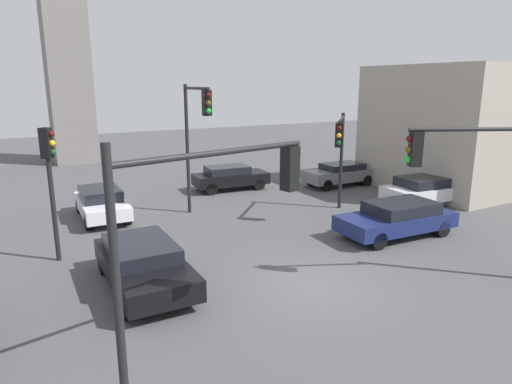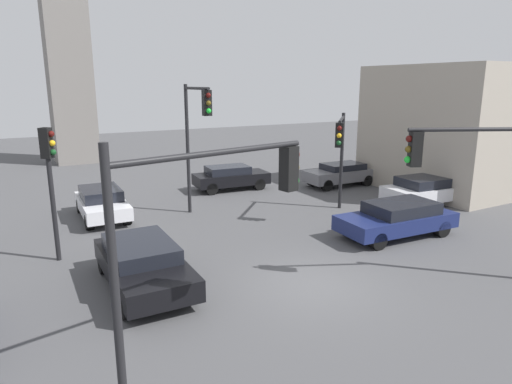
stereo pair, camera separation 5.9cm
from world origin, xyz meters
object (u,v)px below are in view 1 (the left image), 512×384
Objects in this scene: car_0 at (230,177)px; car_1 at (397,218)px; traffic_light_1 at (474,167)px; traffic_light_3 at (340,144)px; traffic_light_2 at (50,169)px; car_7 at (426,189)px; traffic_light_4 at (215,208)px; car_3 at (340,174)px; car_4 at (143,263)px; traffic_light_0 at (196,125)px; car_5 at (101,203)px.

car_0 is 10.73m from car_1.
traffic_light_3 is at bearing -73.31° from traffic_light_1.
traffic_light_2 is 17.30m from car_7.
traffic_light_2 is at bearing 93.80° from traffic_light_4.
traffic_light_3 is 7.92m from car_0.
traffic_light_3 reaches higher than car_1.
car_3 is at bearing 50.63° from traffic_light_2.
traffic_light_2 is 4.71m from car_4.
car_0 is at bearing -122.46° from traffic_light_3.
car_3 is (9.97, 2.25, -3.49)m from traffic_light_0.
car_3 is at bearing -88.42° from traffic_light_1.
car_3 is 0.93× the size of car_7.
car_0 is 0.93× the size of car_7.
car_0 is (-1.90, 7.25, -2.59)m from traffic_light_3.
traffic_light_2 is 12.11m from car_0.
traffic_light_0 is at bearing 14.68° from car_3.
car_4 is 7.92m from car_5.
car_0 is at bearing 69.38° from traffic_light_2.
traffic_light_0 is at bearing -39.92° from traffic_light_1.
traffic_light_3 reaches higher than car_3.
traffic_light_4 is at bearing 44.28° from car_3.
car_0 is 12.79m from car_4.
car_7 is at bearing 31.88° from traffic_light_2.
traffic_light_4 is at bearing -149.36° from car_7.
traffic_light_3 reaches higher than car_0.
traffic_light_1 reaches higher than car_3.
car_4 is at bearing 81.68° from traffic_light_4.
car_0 is at bearing -74.69° from car_1.
car_4 is at bearing -24.86° from traffic_light_2.
car_4 is at bearing 31.04° from car_3.
car_7 is (14.77, -5.53, 0.02)m from car_5.
traffic_light_3 is at bearing 32.40° from traffic_light_2.
traffic_light_4 is at bearing 27.19° from traffic_light_1.
car_5 is 15.77m from car_7.
car_7 reaches higher than car_5.
traffic_light_0 is at bearing -41.19° from car_1.
traffic_light_4 reaches higher than car_0.
traffic_light_1 is 1.05× the size of car_4.
car_7 is (7.24, -7.70, 0.00)m from car_0.
traffic_light_4 reaches higher than traffic_light_3.
car_0 is 1.01× the size of car_5.
car_4 is 1.11× the size of car_5.
traffic_light_4 reaches higher than car_5.
traffic_light_3 is at bearing -179.82° from car_7.
traffic_light_4 is 1.03× the size of car_1.
traffic_light_1 is at bearing -81.44° from car_0.
traffic_light_4 is at bearing 27.05° from car_1.
car_4 is (-10.10, 0.41, -0.00)m from car_1.
car_5 is at bearing -37.13° from car_1.
traffic_light_2 is 16.75m from car_3.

